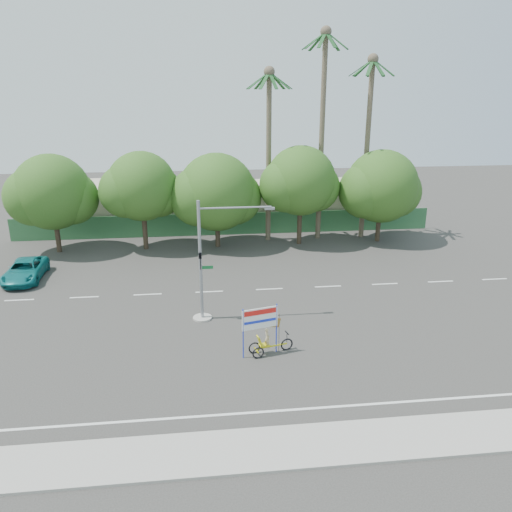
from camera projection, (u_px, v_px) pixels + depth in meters
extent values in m
plane|color=#33302D|center=(253.00, 350.00, 25.53)|extent=(120.00, 120.00, 0.00)
cube|color=gray|center=(274.00, 448.00, 18.45)|extent=(50.00, 2.40, 0.12)
cube|color=#336B3D|center=(227.00, 224.00, 45.46)|extent=(38.00, 0.08, 2.00)
cube|color=#BEB497|center=(121.00, 205.00, 48.30)|extent=(12.00, 8.00, 4.00)
cube|color=#BEB497|center=(303.00, 203.00, 50.32)|extent=(14.00, 8.00, 3.60)
cylinder|color=#473828|center=(57.00, 231.00, 40.40)|extent=(0.40, 0.40, 3.52)
sphere|color=#285318|center=(52.00, 192.00, 39.39)|extent=(6.00, 6.00, 6.00)
sphere|color=#285318|center=(71.00, 198.00, 39.99)|extent=(4.32, 4.32, 4.32)
sphere|color=#285318|center=(34.00, 197.00, 39.11)|extent=(4.56, 4.56, 4.56)
cylinder|color=#473828|center=(145.00, 227.00, 41.13)|extent=(0.40, 0.40, 3.74)
sphere|color=#285318|center=(142.00, 186.00, 40.05)|extent=(5.60, 5.60, 5.60)
sphere|color=#285318|center=(158.00, 192.00, 40.66)|extent=(4.03, 4.03, 4.03)
sphere|color=#285318|center=(126.00, 191.00, 39.78)|extent=(4.26, 4.26, 4.26)
cylinder|color=#473828|center=(218.00, 227.00, 41.85)|extent=(0.40, 0.40, 3.30)
sphere|color=#285318|center=(217.00, 192.00, 40.90)|extent=(6.40, 6.40, 6.40)
sphere|color=#285318|center=(234.00, 197.00, 41.50)|extent=(4.61, 4.61, 4.61)
sphere|color=#285318|center=(199.00, 197.00, 40.60)|extent=(4.86, 4.86, 4.86)
cylinder|color=#473828|center=(300.00, 222.00, 42.52)|extent=(0.40, 0.40, 3.87)
sphere|color=#285318|center=(301.00, 181.00, 41.40)|extent=(5.80, 5.80, 5.80)
sphere|color=#285318|center=(315.00, 187.00, 42.02)|extent=(4.18, 4.18, 4.18)
sphere|color=#285318|center=(286.00, 186.00, 41.14)|extent=(4.41, 4.41, 4.41)
cylinder|color=#473828|center=(379.00, 222.00, 43.35)|extent=(0.40, 0.40, 3.43)
sphere|color=#285318|center=(381.00, 186.00, 42.36)|extent=(6.20, 6.20, 6.20)
sphere|color=#285318|center=(395.00, 192.00, 42.97)|extent=(4.46, 4.46, 4.46)
sphere|color=#285318|center=(366.00, 191.00, 42.07)|extent=(4.71, 4.71, 4.71)
cylinder|color=#70604C|center=(321.00, 141.00, 42.06)|extent=(0.44, 0.44, 17.00)
sphere|color=#70604C|center=(326.00, 31.00, 39.36)|extent=(0.90, 0.90, 0.90)
cube|color=#1C4C21|center=(337.00, 41.00, 39.67)|extent=(1.91, 0.28, 1.36)
cube|color=#1C4C21|center=(332.00, 41.00, 40.22)|extent=(1.65, 1.44, 1.36)
cube|color=#1C4C21|center=(325.00, 42.00, 40.46)|extent=(0.61, 1.93, 1.36)
cube|color=#1C4C21|center=(317.00, 41.00, 40.29)|extent=(1.20, 1.80, 1.36)
cube|color=#1C4C21|center=(314.00, 41.00, 39.78)|extent=(1.89, 0.92, 1.36)
cube|color=#1C4C21|center=(316.00, 40.00, 39.17)|extent=(1.89, 0.92, 1.36)
cube|color=#1C4C21|center=(322.00, 39.00, 38.75)|extent=(1.20, 1.80, 1.36)
cube|color=#1C4C21|center=(331.00, 39.00, 38.71)|extent=(0.61, 1.93, 1.36)
cube|color=#1C4C21|center=(336.00, 40.00, 39.08)|extent=(1.65, 1.44, 1.36)
cylinder|color=#70604C|center=(367.00, 153.00, 42.82)|extent=(0.44, 0.44, 15.00)
sphere|color=#70604C|center=(373.00, 59.00, 40.43)|extent=(0.90, 0.90, 0.90)
cube|color=#1C4C21|center=(384.00, 68.00, 40.74)|extent=(1.91, 0.28, 1.36)
cube|color=#1C4C21|center=(378.00, 68.00, 41.29)|extent=(1.65, 1.44, 1.36)
cube|color=#1C4C21|center=(371.00, 68.00, 41.53)|extent=(0.61, 1.93, 1.36)
cube|color=#1C4C21|center=(364.00, 68.00, 41.36)|extent=(1.20, 1.80, 1.36)
cube|color=#1C4C21|center=(361.00, 68.00, 40.85)|extent=(1.89, 0.92, 1.36)
cube|color=#1C4C21|center=(363.00, 67.00, 40.24)|extent=(1.89, 0.92, 1.36)
cube|color=#1C4C21|center=(370.00, 67.00, 39.82)|extent=(1.20, 1.80, 1.36)
cube|color=#1C4C21|center=(378.00, 67.00, 39.79)|extent=(0.61, 1.93, 1.36)
cube|color=#1C4C21|center=(384.00, 67.00, 40.15)|extent=(1.65, 1.44, 1.36)
cylinder|color=#70604C|center=(269.00, 160.00, 42.05)|extent=(0.44, 0.44, 14.00)
sphere|color=#70604C|center=(269.00, 72.00, 39.83)|extent=(0.90, 0.90, 0.90)
cube|color=#1C4C21|center=(281.00, 80.00, 40.14)|extent=(1.91, 0.28, 1.36)
cube|color=#1C4C21|center=(277.00, 81.00, 40.68)|extent=(1.65, 1.44, 1.36)
cube|color=#1C4C21|center=(270.00, 81.00, 40.93)|extent=(0.61, 1.93, 1.36)
cube|color=#1C4C21|center=(262.00, 81.00, 40.75)|extent=(1.20, 1.80, 1.36)
cube|color=#1C4C21|center=(258.00, 80.00, 40.24)|extent=(1.89, 0.92, 1.36)
cube|color=#1C4C21|center=(259.00, 80.00, 39.64)|extent=(1.89, 0.92, 1.36)
cube|color=#1C4C21|center=(265.00, 80.00, 39.22)|extent=(1.20, 1.80, 1.36)
cube|color=#1C4C21|center=(273.00, 80.00, 39.18)|extent=(0.61, 1.93, 1.36)
cube|color=#1C4C21|center=(279.00, 80.00, 39.54)|extent=(1.65, 1.44, 1.36)
cylinder|color=gray|center=(202.00, 318.00, 29.01)|extent=(1.10, 1.10, 0.10)
cylinder|color=gray|center=(200.00, 262.00, 27.91)|extent=(0.18, 0.18, 7.00)
cylinder|color=gray|center=(235.00, 208.00, 27.16)|extent=(4.00, 0.10, 0.10)
cube|color=gray|center=(270.00, 208.00, 27.40)|extent=(0.55, 0.20, 0.12)
imported|color=black|center=(200.00, 261.00, 27.67)|extent=(0.16, 0.20, 1.00)
cube|color=#14662D|center=(207.00, 267.00, 28.06)|extent=(0.70, 0.04, 0.18)
torus|color=black|center=(287.00, 344.00, 25.47)|extent=(0.66, 0.24, 0.66)
torus|color=black|center=(254.00, 348.00, 25.17)|extent=(0.62, 0.22, 0.62)
torus|color=black|center=(258.00, 353.00, 24.68)|extent=(0.62, 0.22, 0.62)
cube|color=gold|center=(272.00, 346.00, 25.18)|extent=(1.63, 0.46, 0.06)
cube|color=gold|center=(256.00, 350.00, 24.92)|extent=(0.20, 0.59, 0.05)
cube|color=gold|center=(264.00, 345.00, 25.00)|extent=(0.58, 0.52, 0.06)
cube|color=gold|center=(260.00, 341.00, 24.83)|extent=(0.32, 0.45, 0.53)
cylinder|color=black|center=(287.00, 338.00, 25.35)|extent=(0.04, 0.04, 0.54)
cube|color=black|center=(287.00, 333.00, 25.27)|extent=(0.15, 0.44, 0.04)
imported|color=#CCB284|center=(267.00, 338.00, 24.93)|extent=(0.34, 0.44, 1.06)
cylinder|color=#1C33D6|center=(243.00, 334.00, 24.36)|extent=(0.07, 0.07, 2.65)
cylinder|color=#1C33D6|center=(276.00, 328.00, 24.95)|extent=(0.07, 0.07, 2.65)
cube|color=white|center=(260.00, 318.00, 24.44)|extent=(1.82, 0.50, 1.08)
cube|color=red|center=(260.00, 312.00, 24.30)|extent=(1.62, 0.42, 0.25)
cube|color=#1C33D6|center=(260.00, 321.00, 24.45)|extent=(1.62, 0.42, 0.14)
cylinder|color=black|center=(279.00, 333.00, 25.09)|extent=(0.02, 0.02, 2.06)
cube|color=red|center=(273.00, 322.00, 24.78)|extent=(0.85, 0.23, 0.64)
imported|color=#106F71|center=(25.00, 270.00, 34.72)|extent=(2.46, 5.04, 1.38)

